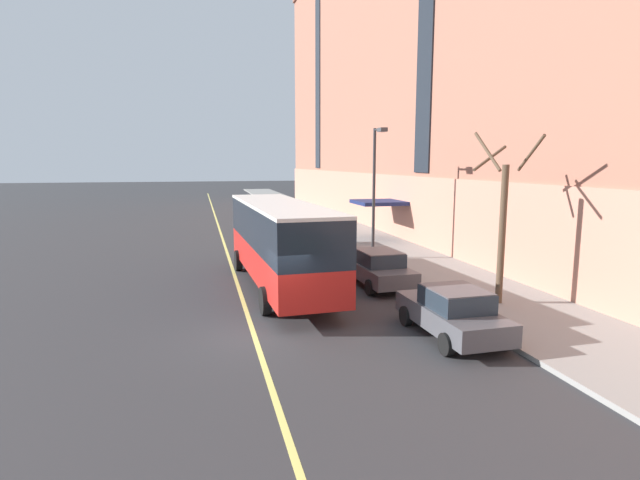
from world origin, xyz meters
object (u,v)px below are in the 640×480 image
(parked_car_white_6, at_px, (299,223))
(street_tree_mid_block, at_px, (502,220))
(parked_car_darkgray_0, at_px, (377,268))
(city_bus, at_px, (279,239))
(parked_car_white_4, at_px, (321,234))
(parked_car_darkgray_5, at_px, (453,312))
(parked_car_green_1, at_px, (280,212))
(street_lamp, at_px, (376,180))

(parked_car_white_6, bearing_deg, street_tree_mid_block, -80.89)
(parked_car_darkgray_0, bearing_deg, city_bus, 173.03)
(city_bus, distance_m, parked_car_white_4, 10.72)
(parked_car_white_4, height_order, street_tree_mid_block, street_tree_mid_block)
(city_bus, bearing_deg, parked_car_darkgray_0, -6.97)
(parked_car_darkgray_0, height_order, parked_car_white_6, same)
(parked_car_darkgray_0, bearing_deg, parked_car_white_6, 90.35)
(parked_car_white_6, xyz_separation_m, street_tree_mid_block, (3.35, -20.87, 2.44))
(parked_car_darkgray_5, bearing_deg, city_bus, 120.00)
(parked_car_darkgray_0, bearing_deg, parked_car_green_1, 90.43)
(city_bus, relative_size, parked_car_darkgray_5, 2.73)
(parked_car_white_6, height_order, street_tree_mid_block, street_tree_mid_block)
(parked_car_darkgray_5, distance_m, parked_car_white_6, 23.47)
(parked_car_darkgray_5, bearing_deg, parked_car_white_4, 89.91)
(street_tree_mid_block, bearing_deg, parked_car_white_6, 99.11)
(parked_car_darkgray_0, relative_size, street_lamp, 0.70)
(parked_car_darkgray_5, xyz_separation_m, parked_car_white_6, (-0.07, 23.47, 0.00))
(city_bus, height_order, street_lamp, street_lamp)
(city_bus, bearing_deg, parked_car_white_6, 76.05)
(parked_car_green_1, relative_size, parked_car_white_4, 1.00)
(parked_car_darkgray_0, distance_m, street_tree_mid_block, 5.72)
(parked_car_green_1, xyz_separation_m, parked_car_white_6, (0.09, -8.15, -0.00))
(parked_car_green_1, height_order, parked_car_darkgray_5, same)
(parked_car_darkgray_5, bearing_deg, parked_car_darkgray_0, 89.75)
(parked_car_darkgray_5, xyz_separation_m, street_lamp, (1.76, 11.81, 3.59))
(parked_car_darkgray_5, height_order, street_tree_mid_block, street_tree_mid_block)
(parked_car_green_1, distance_m, parked_car_white_4, 14.68)
(parked_car_white_4, height_order, parked_car_darkgray_5, same)
(parked_car_white_4, xyz_separation_m, parked_car_white_6, (-0.10, 6.53, -0.00))
(parked_car_green_1, xyz_separation_m, parked_car_darkgray_5, (0.16, -31.62, -0.00))
(street_tree_mid_block, bearing_deg, parked_car_green_1, 96.75)
(parked_car_darkgray_5, relative_size, street_lamp, 0.63)
(parked_car_darkgray_0, xyz_separation_m, parked_car_white_6, (-0.10, 16.83, -0.00))
(city_bus, relative_size, parked_car_darkgray_0, 2.45)
(city_bus, height_order, parked_car_green_1, city_bus)
(parked_car_white_6, bearing_deg, street_lamp, -81.06)
(parked_car_darkgray_0, relative_size, parked_car_darkgray_5, 1.12)
(parked_car_green_1, relative_size, street_lamp, 0.67)
(parked_car_green_1, bearing_deg, city_bus, -99.21)
(parked_car_darkgray_0, relative_size, parked_car_white_6, 1.06)
(parked_car_darkgray_5, distance_m, street_tree_mid_block, 4.84)
(city_bus, xyz_separation_m, street_lamp, (5.89, 4.66, 2.27))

